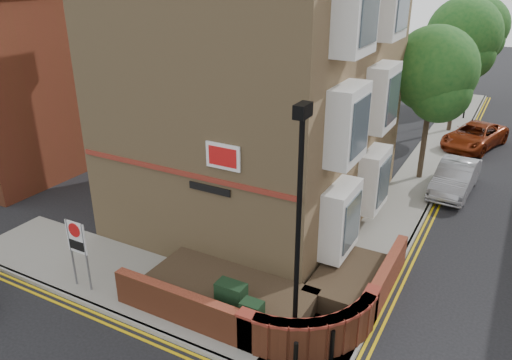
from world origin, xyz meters
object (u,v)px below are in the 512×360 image
object	(u,v)px
utility_cabinet_large	(231,302)
silver_car_near	(455,177)
lamppost	(298,235)
zone_sign	(77,243)

from	to	relation	value
utility_cabinet_large	silver_car_near	distance (m)	12.59
lamppost	silver_car_near	size ratio (longest dim) A/B	1.54
silver_car_near	utility_cabinet_large	bearing A→B (deg)	-104.76
utility_cabinet_large	zone_sign	distance (m)	4.86
zone_sign	silver_car_near	distance (m)	15.43
lamppost	zone_sign	xyz separation A→B (m)	(-6.60, -0.70, -1.70)
zone_sign	silver_car_near	xyz separation A→B (m)	(8.60, 12.77, -0.97)
lamppost	utility_cabinet_large	distance (m)	3.24
zone_sign	lamppost	bearing A→B (deg)	6.07
lamppost	utility_cabinet_large	xyz separation A→B (m)	(-1.90, 0.10, -2.62)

